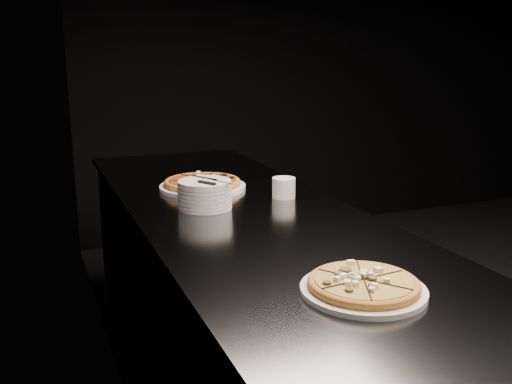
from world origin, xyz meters
name	(u,v)px	position (x,y,z in m)	size (l,w,h in m)	color
wall_left	(129,67)	(-2.50, 0.00, 1.40)	(0.02, 5.00, 2.80)	black
wall_back	(375,57)	(0.00, 2.50, 1.40)	(5.00, 0.02, 2.80)	black
counter	(249,337)	(-2.13, 0.00, 0.46)	(0.74, 2.44, 0.92)	#56585C
pizza_mushroom	(363,286)	(-2.13, -0.70, 0.94)	(0.28, 0.28, 0.03)	white
pizza_tomato	(203,184)	(-2.17, 0.38, 0.94)	(0.34, 0.34, 0.04)	white
plate_stack	(205,194)	(-2.25, 0.12, 0.97)	(0.18, 0.18, 0.10)	white
cutlery	(208,181)	(-2.24, 0.10, 1.02)	(0.08, 0.19, 0.01)	silver
ramekin	(284,187)	(-1.94, 0.14, 0.96)	(0.09, 0.09, 0.07)	silver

